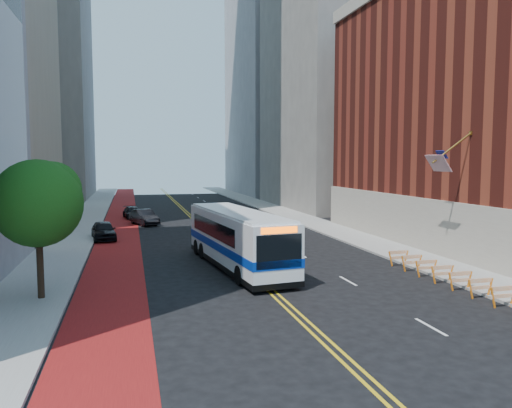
{
  "coord_description": "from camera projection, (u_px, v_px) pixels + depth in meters",
  "views": [
    {
      "loc": [
        -7.0,
        -19.5,
        6.83
      ],
      "look_at": [
        -0.05,
        8.0,
        4.29
      ],
      "focal_mm": 35.0,
      "sensor_mm": 36.0,
      "label": 1
    }
  ],
  "objects": [
    {
      "name": "ground",
      "position": [
        303.0,
        321.0,
        21.15
      ],
      "size": [
        160.0,
        160.0,
        0.0
      ],
      "primitive_type": "plane",
      "color": "black",
      "rests_on": "ground"
    },
    {
      "name": "sidewalk_left",
      "position": [
        77.0,
        231.0,
        47.18
      ],
      "size": [
        4.0,
        140.0,
        0.15
      ],
      "primitive_type": "cube",
      "color": "gray",
      "rests_on": "ground"
    },
    {
      "name": "sidewalk_right",
      "position": [
        315.0,
        223.0,
        53.04
      ],
      "size": [
        4.0,
        140.0,
        0.15
      ],
      "primitive_type": "cube",
      "color": "gray",
      "rests_on": "ground"
    },
    {
      "name": "bus_lane_paint",
      "position": [
        120.0,
        230.0,
        48.14
      ],
      "size": [
        3.6,
        140.0,
        0.01
      ],
      "primitive_type": "cube",
      "color": "maroon",
      "rests_on": "ground"
    },
    {
      "name": "center_line_inner",
      "position": [
        201.0,
        228.0,
        50.07
      ],
      "size": [
        0.14,
        140.0,
        0.01
      ],
      "primitive_type": "cube",
      "color": "gold",
      "rests_on": "ground"
    },
    {
      "name": "center_line_outer",
      "position": [
        205.0,
        228.0,
        50.16
      ],
      "size": [
        0.14,
        140.0,
        0.01
      ],
      "primitive_type": "cube",
      "color": "gold",
      "rests_on": "ground"
    },
    {
      "name": "lane_dashes",
      "position": [
        234.0,
        217.0,
        59.01
      ],
      "size": [
        0.14,
        98.2,
        0.01
      ],
      "color": "silver",
      "rests_on": "ground"
    },
    {
      "name": "midrise_right_near",
      "position": [
        344.0,
        67.0,
        71.34
      ],
      "size": [
        18.0,
        26.0,
        40.0
      ],
      "primitive_type": "cube",
      "color": "slate",
      "rests_on": "ground"
    },
    {
      "name": "midrise_right_far",
      "position": [
        287.0,
        56.0,
        99.88
      ],
      "size": [
        20.0,
        28.0,
        55.0
      ],
      "primitive_type": "cube",
      "color": "gray",
      "rests_on": "ground"
    },
    {
      "name": "midrise_left_far",
      "position": [
        27.0,
        13.0,
        87.72
      ],
      "size": [
        20.0,
        26.0,
        65.0
      ],
      "primitive_type": "cube",
      "color": "slate",
      "rests_on": "ground"
    },
    {
      "name": "construction_barriers",
      "position": [
        451.0,
        275.0,
        26.74
      ],
      "size": [
        1.42,
        10.91,
        1.0
      ],
      "color": "orange",
      "rests_on": "ground"
    },
    {
      "name": "street_tree",
      "position": [
        39.0,
        200.0,
        23.8
      ],
      "size": [
        4.2,
        4.2,
        6.7
      ],
      "color": "black",
      "rests_on": "sidewalk_left"
    },
    {
      "name": "transit_bus",
      "position": [
        237.0,
        238.0,
        31.48
      ],
      "size": [
        4.37,
        13.39,
        3.61
      ],
      "rotation": [
        0.0,
        0.0,
        0.12
      ],
      "color": "silver",
      "rests_on": "ground"
    },
    {
      "name": "car_a",
      "position": [
        104.0,
        230.0,
        42.54
      ],
      "size": [
        2.45,
        4.86,
        1.59
      ],
      "primitive_type": "imported",
      "rotation": [
        0.0,
        0.0,
        0.13
      ],
      "color": "black",
      "rests_on": "ground"
    },
    {
      "name": "car_b",
      "position": [
        144.0,
        217.0,
        52.27
      ],
      "size": [
        3.18,
        5.17,
        1.61
      ],
      "primitive_type": "imported",
      "rotation": [
        0.0,
        0.0,
        0.33
      ],
      "color": "black",
      "rests_on": "ground"
    },
    {
      "name": "car_c",
      "position": [
        133.0,
        213.0,
        58.2
      ],
      "size": [
        2.5,
        4.75,
        1.31
      ],
      "primitive_type": "imported",
      "rotation": [
        0.0,
        0.0,
        0.15
      ],
      "color": "black",
      "rests_on": "ground"
    }
  ]
}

